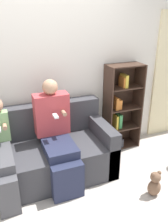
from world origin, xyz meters
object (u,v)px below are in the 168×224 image
couch (33,156)px  teddy_bear (155,184)px  bookshelf (121,107)px  child_seated (2,151)px  adult_seated (56,133)px

couch → teddy_bear: couch is taller
bookshelf → teddy_bear: 1.31m
teddy_bear → child_seated: bearing=156.2°
adult_seated → bookshelf: size_ratio=0.96×
child_seated → teddy_bear: child_seated is taller
adult_seated → child_seated: (-0.66, -0.04, -0.09)m
bookshelf → teddy_bear: size_ratio=4.01×
couch → teddy_bear: (1.27, -0.88, -0.16)m
couch → child_seated: (-0.36, -0.16, 0.27)m
child_seated → teddy_bear: (1.63, -0.72, -0.42)m
couch → adult_seated: bearing=-22.2°
couch → bookshelf: (1.45, 0.31, 0.36)m
couch → bookshelf: bearing=12.1°
couch → bookshelf: size_ratio=1.53×
couch → adult_seated: adult_seated is taller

